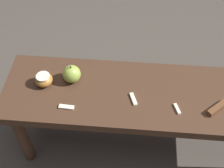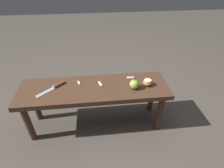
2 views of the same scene
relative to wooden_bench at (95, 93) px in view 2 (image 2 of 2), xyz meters
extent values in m
plane|color=#4C443D|center=(0.00, 0.00, -0.36)|extent=(8.00, 8.00, 0.00)
cube|color=#472D1E|center=(0.00, 0.00, 0.04)|extent=(1.20, 0.35, 0.04)
cylinder|color=#472D1E|center=(-0.54, -0.12, -0.17)|extent=(0.05, 0.05, 0.38)
cylinder|color=#472D1E|center=(0.54, -0.12, -0.17)|extent=(0.05, 0.05, 0.38)
cylinder|color=#472D1E|center=(-0.54, 0.12, -0.17)|extent=(0.05, 0.05, 0.38)
cylinder|color=#472D1E|center=(0.54, 0.12, -0.17)|extent=(0.05, 0.05, 0.38)
cube|color=#9EA0A5|center=(-0.38, -0.03, 0.06)|extent=(0.14, 0.13, 0.00)
cube|color=#9EA0A5|center=(-0.32, 0.02, 0.07)|extent=(0.03, 0.03, 0.02)
cube|color=brown|center=(-0.28, 0.06, 0.07)|extent=(0.09, 0.08, 0.02)
sphere|color=#9EB747|center=(0.32, -0.05, 0.10)|extent=(0.08, 0.08, 0.08)
cylinder|color=#4C3319|center=(0.32, -0.05, 0.14)|extent=(0.01, 0.01, 0.01)
ellipsoid|color=#B27233|center=(0.43, -0.02, 0.08)|extent=(0.07, 0.07, 0.05)
cylinder|color=white|center=(0.43, -0.02, 0.11)|extent=(0.06, 0.06, 0.00)
cube|color=white|center=(0.05, 0.04, 0.06)|extent=(0.04, 0.06, 0.01)
cube|color=white|center=(-0.12, 0.07, 0.06)|extent=(0.03, 0.05, 0.01)
cube|color=white|center=(0.32, 0.10, 0.06)|extent=(0.06, 0.02, 0.01)
camera|label=1|loc=(0.07, 0.81, 1.07)|focal=50.00mm
camera|label=2|loc=(0.02, -1.12, 0.91)|focal=28.00mm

